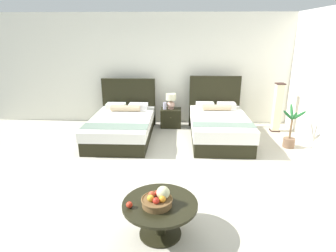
{
  "coord_description": "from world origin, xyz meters",
  "views": [
    {
      "loc": [
        0.21,
        -4.65,
        2.4
      ],
      "look_at": [
        -0.0,
        0.45,
        0.69
      ],
      "focal_mm": 29.95,
      "sensor_mm": 36.0,
      "label": 1
    }
  ],
  "objects_px": {
    "bed_near_window": "(122,125)",
    "vase": "(165,106)",
    "potted_palm": "(290,135)",
    "fruit_bowl": "(158,199)",
    "loose_apple": "(129,205)",
    "nightstand": "(171,118)",
    "floor_lamp_corner": "(277,108)",
    "table_lamp": "(171,100)",
    "coffee_table": "(160,211)",
    "bed_near_corner": "(219,126)"
  },
  "relations": [
    {
      "from": "table_lamp",
      "to": "potted_palm",
      "type": "distance_m",
      "value": 2.97
    },
    {
      "from": "vase",
      "to": "coffee_table",
      "type": "distance_m",
      "value": 4.18
    },
    {
      "from": "loose_apple",
      "to": "potted_palm",
      "type": "relative_size",
      "value": 0.08
    },
    {
      "from": "table_lamp",
      "to": "potted_palm",
      "type": "bearing_deg",
      "value": -26.66
    },
    {
      "from": "vase",
      "to": "nightstand",
      "type": "bearing_deg",
      "value": 14.02
    },
    {
      "from": "fruit_bowl",
      "to": "potted_palm",
      "type": "distance_m",
      "value": 3.97
    },
    {
      "from": "fruit_bowl",
      "to": "floor_lamp_corner",
      "type": "relative_size",
      "value": 0.3
    },
    {
      "from": "nightstand",
      "to": "floor_lamp_corner",
      "type": "height_order",
      "value": "floor_lamp_corner"
    },
    {
      "from": "nightstand",
      "to": "potted_palm",
      "type": "xyz_separation_m",
      "value": [
        2.63,
        -1.3,
        0.04
      ]
    },
    {
      "from": "bed_near_corner",
      "to": "loose_apple",
      "type": "distance_m",
      "value": 3.78
    },
    {
      "from": "bed_near_corner",
      "to": "floor_lamp_corner",
      "type": "bearing_deg",
      "value": 22.03
    },
    {
      "from": "bed_near_window",
      "to": "loose_apple",
      "type": "height_order",
      "value": "bed_near_window"
    },
    {
      "from": "table_lamp",
      "to": "loose_apple",
      "type": "relative_size",
      "value": 5.28
    },
    {
      "from": "bed_near_window",
      "to": "potted_palm",
      "type": "xyz_separation_m",
      "value": [
        3.75,
        -0.45,
        -0.01
      ]
    },
    {
      "from": "vase",
      "to": "coffee_table",
      "type": "bearing_deg",
      "value": -87.79
    },
    {
      "from": "bed_near_window",
      "to": "fruit_bowl",
      "type": "bearing_deg",
      "value": -71.99
    },
    {
      "from": "loose_apple",
      "to": "potted_palm",
      "type": "distance_m",
      "value": 4.24
    },
    {
      "from": "loose_apple",
      "to": "vase",
      "type": "bearing_deg",
      "value": 87.46
    },
    {
      "from": "bed_near_window",
      "to": "potted_palm",
      "type": "relative_size",
      "value": 2.33
    },
    {
      "from": "table_lamp",
      "to": "coffee_table",
      "type": "distance_m",
      "value": 4.24
    },
    {
      "from": "fruit_bowl",
      "to": "potted_palm",
      "type": "xyz_separation_m",
      "value": [
        2.65,
        2.95,
        -0.24
      ]
    },
    {
      "from": "bed_near_window",
      "to": "vase",
      "type": "distance_m",
      "value": 1.29
    },
    {
      "from": "floor_lamp_corner",
      "to": "fruit_bowl",
      "type": "bearing_deg",
      "value": -123.71
    },
    {
      "from": "loose_apple",
      "to": "coffee_table",
      "type": "bearing_deg",
      "value": 17.61
    },
    {
      "from": "bed_near_corner",
      "to": "potted_palm",
      "type": "distance_m",
      "value": 1.55
    },
    {
      "from": "table_lamp",
      "to": "floor_lamp_corner",
      "type": "distance_m",
      "value": 2.68
    },
    {
      "from": "nightstand",
      "to": "table_lamp",
      "type": "xyz_separation_m",
      "value": [
        0.0,
        0.02,
        0.48
      ]
    },
    {
      "from": "nightstand",
      "to": "potted_palm",
      "type": "bearing_deg",
      "value": -26.31
    },
    {
      "from": "bed_near_window",
      "to": "floor_lamp_corner",
      "type": "distance_m",
      "value": 3.85
    },
    {
      "from": "vase",
      "to": "bed_near_corner",
      "type": "bearing_deg",
      "value": -31.87
    },
    {
      "from": "table_lamp",
      "to": "coffee_table",
      "type": "bearing_deg",
      "value": -89.99
    },
    {
      "from": "bed_near_window",
      "to": "vase",
      "type": "bearing_deg",
      "value": 39.81
    },
    {
      "from": "coffee_table",
      "to": "fruit_bowl",
      "type": "distance_m",
      "value": 0.21
    },
    {
      "from": "bed_near_window",
      "to": "nightstand",
      "type": "distance_m",
      "value": 1.41
    },
    {
      "from": "bed_near_window",
      "to": "nightstand",
      "type": "height_order",
      "value": "bed_near_window"
    },
    {
      "from": "bed_near_corner",
      "to": "vase",
      "type": "bearing_deg",
      "value": 148.13
    },
    {
      "from": "table_lamp",
      "to": "loose_apple",
      "type": "xyz_separation_m",
      "value": [
        -0.35,
        -4.34,
        -0.23
      ]
    },
    {
      "from": "bed_near_corner",
      "to": "nightstand",
      "type": "height_order",
      "value": "bed_near_corner"
    },
    {
      "from": "table_lamp",
      "to": "loose_apple",
      "type": "height_order",
      "value": "table_lamp"
    },
    {
      "from": "bed_near_window",
      "to": "bed_near_corner",
      "type": "relative_size",
      "value": 1.03
    },
    {
      "from": "coffee_table",
      "to": "fruit_bowl",
      "type": "relative_size",
      "value": 2.45
    },
    {
      "from": "nightstand",
      "to": "table_lamp",
      "type": "relative_size",
      "value": 1.33
    },
    {
      "from": "nightstand",
      "to": "fruit_bowl",
      "type": "distance_m",
      "value": 4.26
    },
    {
      "from": "bed_near_window",
      "to": "bed_near_corner",
      "type": "bearing_deg",
      "value": -0.09
    },
    {
      "from": "nightstand",
      "to": "potted_palm",
      "type": "relative_size",
      "value": 0.56
    },
    {
      "from": "bed_near_corner",
      "to": "floor_lamp_corner",
      "type": "xyz_separation_m",
      "value": [
        1.52,
        0.62,
        0.29
      ]
    },
    {
      "from": "bed_near_corner",
      "to": "loose_apple",
      "type": "bearing_deg",
      "value": -113.26
    },
    {
      "from": "nightstand",
      "to": "floor_lamp_corner",
      "type": "xyz_separation_m",
      "value": [
        2.66,
        -0.23,
        0.37
      ]
    },
    {
      "from": "fruit_bowl",
      "to": "loose_apple",
      "type": "height_order",
      "value": "fruit_bowl"
    },
    {
      "from": "nightstand",
      "to": "table_lamp",
      "type": "bearing_deg",
      "value": 90.0
    }
  ]
}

